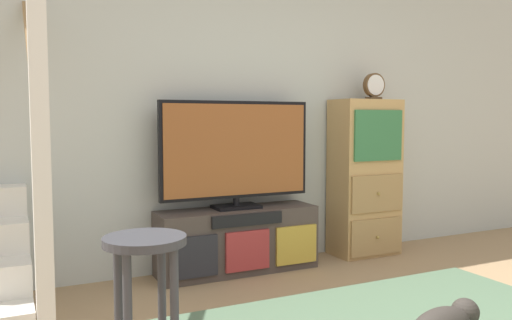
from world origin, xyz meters
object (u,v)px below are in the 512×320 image
desk_clock (374,86)px  bar_stool_near (145,281)px  television (236,152)px  media_console (238,240)px  side_cabinet (365,178)px

desk_clock → bar_stool_near: size_ratio=0.32×
television → bar_stool_near: television is taller
media_console → bar_stool_near: bar_stool_near is taller
side_cabinet → desk_clock: bearing=-11.9°
media_console → side_cabinet: 1.31m
media_console → side_cabinet: side_cabinet is taller
side_cabinet → bar_stool_near: side_cabinet is taller
television → desk_clock: bearing=-1.3°
television → side_cabinet: size_ratio=0.90×
television → bar_stool_near: size_ratio=1.70×
television → desk_clock: size_ratio=5.32×
media_console → television: television is taller
side_cabinet → bar_stool_near: size_ratio=1.90×
bar_stool_near → media_console: bearing=55.0°
television → side_cabinet: side_cabinet is taller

